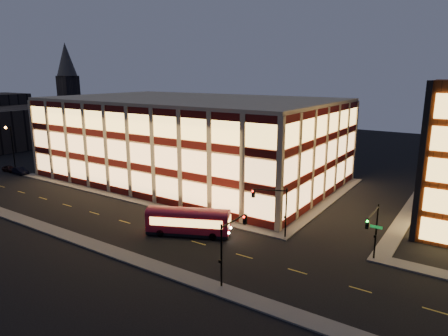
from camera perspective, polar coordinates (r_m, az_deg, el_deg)
The scene contains 17 objects.
ground at distance 60.23m, azimuth -12.39°, elevation -5.06°, with size 200.00×200.00×0.00m, color black.
sidewalk_office_south at distance 62.95m, azimuth -13.66°, elevation -4.24°, with size 54.00×2.00×0.15m, color #514F4C.
sidewalk_office_east at distance 62.17m, azimuth 14.66°, elevation -4.53°, with size 2.00×30.00×0.15m, color #514F4C.
sidewalk_tower_south at distance 44.44m, azimuth 29.01°, elevation -13.21°, with size 14.00×2.00×0.15m, color #514F4C.
sidewalk_tower_west at distance 59.81m, azimuth 24.70°, elevation -6.06°, with size 2.00×30.00×0.15m, color #514F4C.
sidewalk_near at distance 52.64m, azimuth -22.68°, elevation -8.45°, with size 100.00×2.00×0.15m, color #514F4C.
office_building at distance 72.64m, azimuth -4.70°, elevation 4.24°, with size 50.45×30.45×14.50m.
bg_building_a at distance 119.20m, azimuth -27.35°, elevation 5.27°, with size 18.00×28.00×10.00m, color #2D2621.
church_tower at distance 137.27m, azimuth -21.16°, elevation 8.41°, with size 5.00×5.00×18.00m, color #2D2621.
church_spire at distance 137.00m, azimuth -21.66°, elevation 14.24°, with size 6.00×6.00×10.00m, color #4C473F.
traffic_signal_far at distance 46.41m, azimuth 7.14°, elevation -5.07°, with size 3.79×1.87×6.00m.
traffic_signal_right at distance 42.15m, azimuth 20.57°, elevation -7.80°, with size 1.20×4.37×6.00m.
traffic_signal_near at distance 36.62m, azimuth 0.93°, elevation -10.09°, with size 0.32×4.45×6.00m.
street_lamp_a at distance 86.62m, azimuth -28.09°, elevation 2.99°, with size 0.44×1.22×9.02m.
trolley_bus at distance 47.64m, azimuth -5.13°, elevation -7.42°, with size 9.94×6.28×3.32m.
parked_car_0 at distance 88.38m, azimuth -28.30°, elevation -0.08°, with size 1.44×3.59×1.22m, color black.
parked_car_1 at distance 85.12m, azimuth -27.10°, elevation -0.38°, with size 1.38×3.97×1.31m, color black.
Camera 1 is at (41.61, -39.33, 18.69)m, focal length 32.00 mm.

